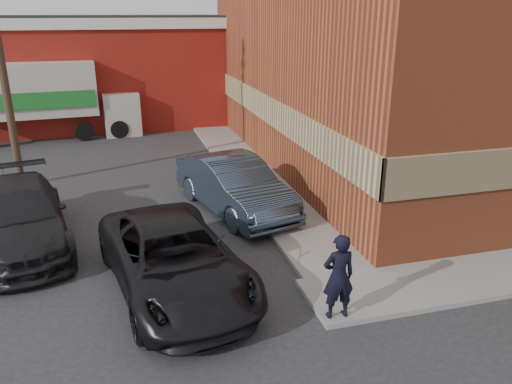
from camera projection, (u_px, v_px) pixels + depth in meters
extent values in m
plane|color=#28282B|center=(316.00, 281.00, 11.35)|extent=(90.00, 90.00, 0.00)
cube|color=#AC4C2C|center=(433.00, 45.00, 20.11)|extent=(14.00, 18.00, 9.00)
cube|color=#D4BA82|center=(265.00, 108.00, 19.09)|extent=(0.08, 18.16, 1.00)
cube|color=gray|center=(244.00, 166.00, 19.63)|extent=(1.80, 18.00, 0.12)
cube|color=maroon|center=(76.00, 76.00, 27.10)|extent=(16.00, 8.00, 5.00)
cube|color=silver|center=(70.00, 22.00, 26.16)|extent=(16.30, 8.30, 0.50)
cube|color=black|center=(69.00, 16.00, 26.06)|extent=(16.00, 8.00, 0.10)
cylinder|color=#473423|center=(0.00, 54.00, 16.08)|extent=(0.26, 0.26, 9.00)
imported|color=black|center=(339.00, 276.00, 9.56)|extent=(0.65, 0.44, 1.76)
imported|color=#303E50|center=(234.00, 185.00, 15.08)|extent=(3.01, 5.33, 1.66)
imported|color=black|center=(174.00, 259.00, 10.76)|extent=(3.39, 5.77, 1.51)
imported|color=black|center=(19.00, 217.00, 12.86)|extent=(3.25, 5.85, 1.60)
cube|color=#BBBBB7|center=(32.00, 89.00, 23.07)|extent=(5.82, 2.70, 2.45)
cube|color=#1F762A|center=(32.00, 101.00, 22.19)|extent=(5.45, 0.45, 0.75)
cube|color=#BBBBB7|center=(116.00, 113.00, 24.73)|extent=(1.86, 2.20, 2.07)
cylinder|color=black|center=(85.00, 132.00, 23.58)|extent=(0.87, 0.35, 0.85)
cylinder|color=black|center=(83.00, 124.00, 25.25)|extent=(0.87, 0.35, 0.85)
cylinder|color=black|center=(119.00, 129.00, 24.10)|extent=(0.87, 0.35, 0.85)
cylinder|color=black|center=(116.00, 122.00, 25.77)|extent=(0.87, 0.35, 0.85)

